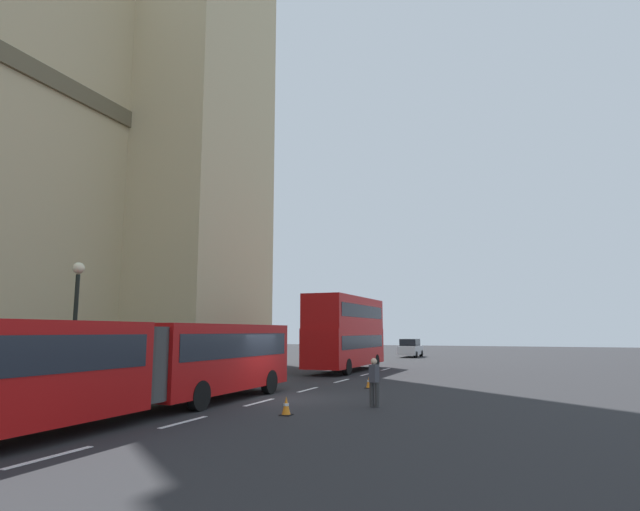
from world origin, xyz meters
name	(u,v)px	position (x,y,z in m)	size (l,w,h in m)	color
ground_plane	(277,398)	(0.00, 0.00, 0.00)	(160.00, 160.00, 0.00)	#262628
lane_centre_marking	(286,395)	(0.87, 0.00, 0.00)	(34.40, 0.16, 0.01)	silver
articulated_bus	(130,360)	(-6.15, 1.99, 1.75)	(17.35, 2.54, 2.90)	#B20F0F
double_decker_bus	(346,330)	(14.36, 2.00, 2.71)	(9.86, 2.54, 4.90)	#B20F0F
sedan_lead	(411,348)	(35.05, 2.10, 0.91)	(4.40, 1.86, 1.85)	#B7B7BC
traffic_cone_west	(286,406)	(-3.78, -2.23, 0.28)	(0.36, 0.36, 0.58)	black
traffic_cone_middle	(369,382)	(4.83, -2.40, 0.28)	(0.36, 0.36, 0.58)	black
street_lamp	(75,320)	(-4.16, 6.50, 3.06)	(0.44, 0.44, 5.27)	black
pedestrian_near_cones	(374,381)	(-1.01, -4.34, 0.91)	(0.43, 0.36, 1.69)	#333333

